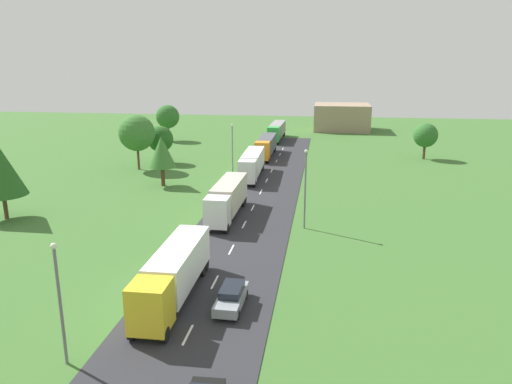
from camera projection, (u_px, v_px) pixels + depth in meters
The scene contains 18 objects.
road at pixel (227, 258), 42.84m from camera, with size 10.00×140.00×0.06m, color #2B2B30.
lane_marking_centre at pixel (221, 269), 40.47m from camera, with size 0.16×121.14×0.01m.
truck_lead at pixel (174, 272), 34.88m from camera, with size 2.57×12.20×3.60m.
truck_second at pixel (227, 198), 53.77m from camera, with size 2.57×12.00×3.74m.
truck_third at pixel (252, 163), 72.09m from camera, with size 2.85×12.97×3.62m.
truck_fourth at pixel (266, 145), 87.85m from camera, with size 2.53×13.46×3.54m.
truck_fifth at pixel (277, 130), 106.80m from camera, with size 2.67×14.58×3.55m.
car_second at pixel (231, 297), 34.03m from camera, with size 1.80×4.57×1.53m.
lamppost_lead at pixel (60, 298), 26.88m from camera, with size 0.36×0.36×7.39m.
lamppost_second at pixel (305, 185), 49.37m from camera, with size 0.36×0.36×8.30m.
lamppost_third at pixel (232, 145), 74.68m from camera, with size 0.36×0.36×7.63m.
tree_oak at pixel (137, 133), 76.52m from camera, with size 5.70×5.70×8.73m.
tree_birch at pixel (162, 152), 66.56m from camera, with size 3.86×3.86×6.91m.
tree_maple at pixel (426, 135), 85.22m from camera, with size 4.22×4.22×6.36m.
tree_pine at pixel (160, 139), 82.03m from camera, with size 4.37×4.37×6.28m.
tree_elm at pixel (0, 170), 52.14m from camera, with size 5.18×5.18×8.42m.
tree_ash at pixel (168, 117), 105.12m from camera, with size 5.04×5.04×7.72m.
distant_building at pixel (342, 117), 122.04m from camera, with size 13.58×12.23×6.41m, color #9E846B.
Camera 1 is at (8.14, -14.58, 16.82)m, focal length 34.09 mm.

